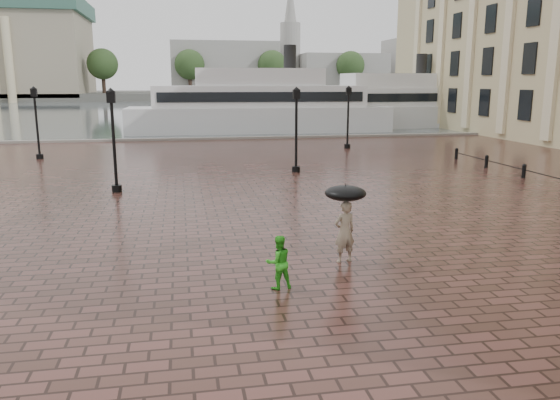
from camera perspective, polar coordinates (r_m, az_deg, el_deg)
name	(u,v)px	position (r m, az deg, el deg)	size (l,w,h in m)	color
ground	(295,251)	(15.78, 1.57, -5.37)	(300.00, 300.00, 0.00)	#372019
harbour_water	(196,108)	(106.87, -8.77, 9.48)	(240.00, 240.00, 0.00)	#454E53
quay_edge	(218,140)	(47.07, -6.52, 6.30)	(80.00, 0.60, 0.30)	slate
far_shore	(189,95)	(174.79, -9.47, 10.78)	(300.00, 60.00, 2.00)	#4C4C47
distant_skyline	(348,67)	(172.58, 7.15, 13.64)	(102.50, 22.00, 33.00)	gray
far_trees	(190,65)	(152.82, -9.43, 13.76)	(188.00, 8.00, 13.50)	#2D2119
street_lamps	(208,125)	(32.35, -7.50, 7.76)	(21.44, 14.44, 4.40)	black
adult_pedestrian	(345,232)	(14.73, 6.76, -3.32)	(0.61, 0.40, 1.68)	gray
child_pedestrian	(279,262)	(12.83, -0.15, -6.52)	(0.63, 0.49, 1.29)	green
ferry_near	(259,106)	(54.16, -2.18, 9.77)	(25.46, 6.65, 8.31)	silver
ferry_far	(396,105)	(61.34, 12.01, 9.66)	(24.16, 7.80, 7.79)	silver
umbrella	(346,193)	(14.49, 6.86, 0.71)	(1.10, 1.10, 1.14)	black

